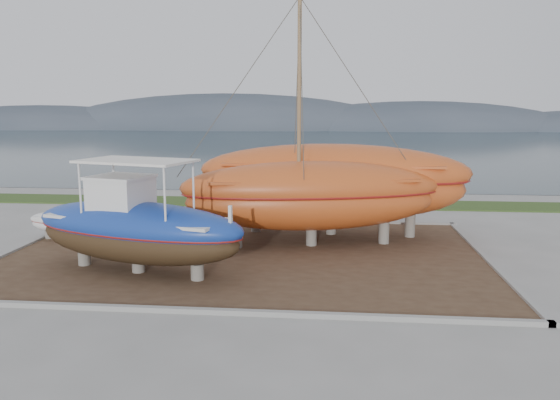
# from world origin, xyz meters

# --- Properties ---
(ground) EXTENTS (140.00, 140.00, 0.00)m
(ground) POSITION_xyz_m (0.00, 0.00, 0.00)
(ground) COLOR gray
(ground) RESTS_ON ground
(dirt_patch) EXTENTS (18.00, 12.00, 0.06)m
(dirt_patch) POSITION_xyz_m (0.00, 4.00, 0.03)
(dirt_patch) COLOR #422D1E
(dirt_patch) RESTS_ON ground
(curb_frame) EXTENTS (18.60, 12.60, 0.15)m
(curb_frame) POSITION_xyz_m (0.00, 4.00, 0.07)
(curb_frame) COLOR gray
(curb_frame) RESTS_ON ground
(grass_strip) EXTENTS (44.00, 3.00, 0.08)m
(grass_strip) POSITION_xyz_m (0.00, 15.50, 0.04)
(grass_strip) COLOR #284219
(grass_strip) RESTS_ON ground
(sea) EXTENTS (260.00, 100.00, 0.04)m
(sea) POSITION_xyz_m (0.00, 70.00, 0.00)
(sea) COLOR #182B31
(sea) RESTS_ON ground
(mountain_ridge) EXTENTS (200.00, 36.00, 20.00)m
(mountain_ridge) POSITION_xyz_m (0.00, 125.00, 0.00)
(mountain_ridge) COLOR #333D49
(mountain_ridge) RESTS_ON ground
(blue_caique) EXTENTS (8.43, 4.63, 3.87)m
(blue_caique) POSITION_xyz_m (-3.26, 1.33, 2.00)
(blue_caique) COLOR navy
(blue_caique) RESTS_ON dirt_patch
(white_dinghy) EXTENTS (4.01, 1.66, 1.19)m
(white_dinghy) POSITION_xyz_m (-7.65, 5.67, 0.65)
(white_dinghy) COLOR silver
(white_dinghy) RESTS_ON dirt_patch
(orange_sailboat) EXTENTS (10.98, 5.18, 9.75)m
(orange_sailboat) POSITION_xyz_m (2.52, 5.56, 4.93)
(orange_sailboat) COLOR #B54A1B
(orange_sailboat) RESTS_ON dirt_patch
(orange_bare_hull) EXTENTS (12.09, 4.24, 3.90)m
(orange_bare_hull) POSITION_xyz_m (3.32, 7.66, 2.01)
(orange_bare_hull) COLOR #B54A1B
(orange_bare_hull) RESTS_ON dirt_patch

